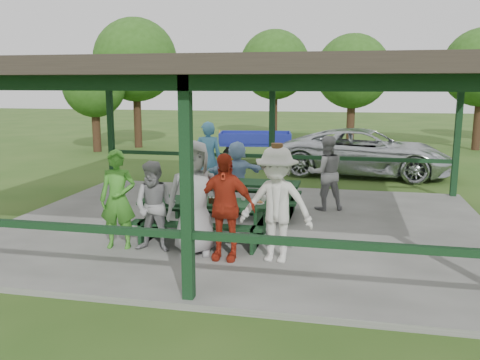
% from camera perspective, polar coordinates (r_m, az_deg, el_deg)
% --- Properties ---
extents(ground, '(90.00, 90.00, 0.00)m').
position_cam_1_polar(ground, '(10.68, 0.49, -5.48)').
color(ground, '#2C4F18').
rests_on(ground, ground).
extents(concrete_slab, '(10.00, 8.00, 0.10)m').
position_cam_1_polar(concrete_slab, '(10.67, 0.49, -5.22)').
color(concrete_slab, '#60605C').
rests_on(concrete_slab, ground).
extents(pavilion_structure, '(10.60, 8.60, 3.24)m').
position_cam_1_polar(pavilion_structure, '(10.26, 0.52, 11.77)').
color(pavilion_structure, black).
rests_on(pavilion_structure, concrete_slab).
extents(picnic_table_near, '(2.40, 1.39, 0.75)m').
position_cam_1_polar(picnic_table_near, '(9.52, -3.97, -3.98)').
color(picnic_table_near, black).
rests_on(picnic_table_near, concrete_slab).
extents(picnic_table_far, '(2.76, 1.39, 0.75)m').
position_cam_1_polar(picnic_table_far, '(11.36, -0.32, -1.47)').
color(picnic_table_far, black).
rests_on(picnic_table_far, concrete_slab).
extents(table_setting, '(2.35, 0.45, 0.10)m').
position_cam_1_polar(table_setting, '(9.44, -3.47, -2.15)').
color(table_setting, white).
rests_on(table_setting, picnic_table_near).
extents(contestant_green, '(0.70, 0.52, 1.76)m').
position_cam_1_polar(contestant_green, '(9.21, -13.55, -2.13)').
color(contestant_green, '#3D8A27').
rests_on(contestant_green, concrete_slab).
extents(contestant_grey_left, '(0.78, 0.61, 1.59)m').
position_cam_1_polar(contestant_grey_left, '(8.92, -9.51, -2.96)').
color(contestant_grey_left, gray).
rests_on(contestant_grey_left, concrete_slab).
extents(contestant_grey_mid, '(1.09, 0.85, 1.96)m').
position_cam_1_polar(contestant_grey_mid, '(8.66, -5.10, -2.02)').
color(contestant_grey_mid, gray).
rests_on(contestant_grey_mid, concrete_slab).
extents(contestant_red, '(1.06, 0.48, 1.79)m').
position_cam_1_polar(contestant_red, '(8.39, -1.80, -3.01)').
color(contestant_red, '#A42815').
rests_on(contestant_red, concrete_slab).
extents(contestant_white_fedora, '(1.31, 0.86, 1.96)m').
position_cam_1_polar(contestant_white_fedora, '(8.29, 4.11, -2.77)').
color(contestant_white_fedora, silver).
rests_on(contestant_white_fedora, concrete_slab).
extents(spectator_lblue, '(1.51, 1.00, 1.56)m').
position_cam_1_polar(spectator_lblue, '(12.13, -0.36, 0.76)').
color(spectator_lblue, '#88ACD3').
rests_on(spectator_lblue, concrete_slab).
extents(spectator_blue, '(0.81, 0.63, 1.95)m').
position_cam_1_polar(spectator_blue, '(13.02, -3.61, 2.31)').
color(spectator_blue, teal).
rests_on(spectator_blue, concrete_slab).
extents(spectator_grey, '(1.01, 0.90, 1.72)m').
position_cam_1_polar(spectator_grey, '(11.87, 9.61, 0.79)').
color(spectator_grey, gray).
rests_on(spectator_grey, concrete_slab).
extents(pickup_truck, '(5.76, 3.20, 1.53)m').
position_cam_1_polar(pickup_truck, '(17.24, 13.95, 3.05)').
color(pickup_truck, silver).
rests_on(pickup_truck, ground).
extents(farm_trailer, '(3.65, 1.93, 1.26)m').
position_cam_1_polar(farm_trailer, '(19.36, 1.74, 3.78)').
color(farm_trailer, navy).
rests_on(farm_trailer, ground).
extents(tree_far_left, '(3.82, 3.82, 5.96)m').
position_cam_1_polar(tree_far_left, '(24.49, -11.66, 13.03)').
color(tree_far_left, '#302113').
rests_on(tree_far_left, ground).
extents(tree_left, '(3.75, 3.75, 5.85)m').
position_cam_1_polar(tree_left, '(28.20, 3.92, 12.75)').
color(tree_left, '#302113').
rests_on(tree_left, ground).
extents(tree_mid, '(3.31, 3.31, 5.18)m').
position_cam_1_polar(tree_mid, '(23.70, 12.53, 11.78)').
color(tree_mid, '#302113').
rests_on(tree_mid, ground).
extents(tree_edge_left, '(2.70, 2.70, 4.22)m').
position_cam_1_polar(tree_edge_left, '(23.35, -16.06, 10.03)').
color(tree_edge_left, '#302113').
rests_on(tree_edge_left, ground).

